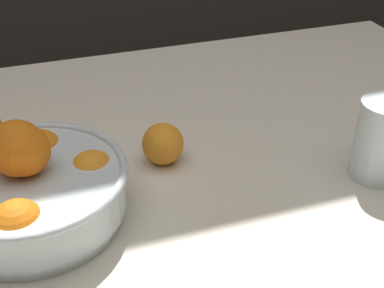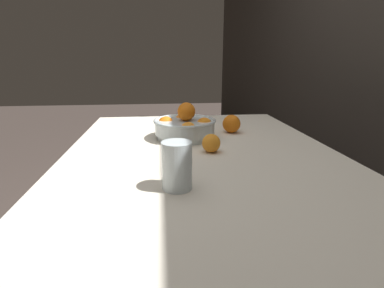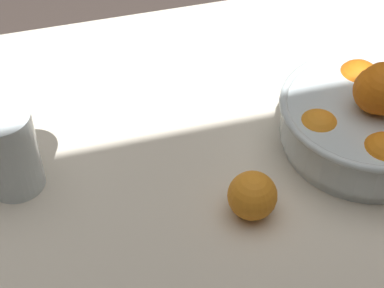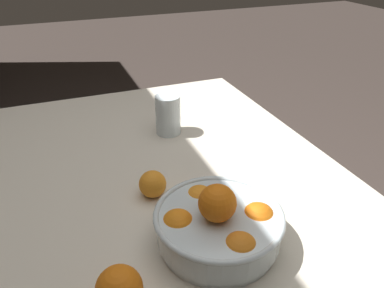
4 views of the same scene
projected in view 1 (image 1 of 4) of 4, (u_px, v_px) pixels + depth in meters
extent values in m
cube|color=beige|center=(169.00, 180.00, 0.86)|extent=(1.44, 1.01, 0.03)
cylinder|color=#936B47|center=(343.00, 151.00, 1.59)|extent=(0.05, 0.05, 0.69)
cylinder|color=silver|center=(37.00, 213.00, 0.76)|extent=(0.24, 0.24, 0.02)
cylinder|color=silver|center=(32.00, 191.00, 0.74)|extent=(0.26, 0.26, 0.06)
torus|color=silver|center=(29.00, 174.00, 0.72)|extent=(0.27, 0.27, 0.01)
sphere|color=orange|center=(93.00, 174.00, 0.76)|extent=(0.07, 0.07, 0.07)
sphere|color=orange|center=(41.00, 153.00, 0.80)|extent=(0.07, 0.07, 0.07)
sphere|color=orange|center=(18.00, 228.00, 0.66)|extent=(0.07, 0.07, 0.07)
sphere|color=orange|center=(24.00, 151.00, 0.71)|extent=(0.07, 0.07, 0.07)
sphere|color=orange|center=(17.00, 148.00, 0.70)|extent=(0.08, 0.08, 0.08)
cylinder|color=#F4A314|center=(378.00, 153.00, 0.83)|extent=(0.07, 0.07, 0.08)
cylinder|color=silver|center=(381.00, 140.00, 0.82)|extent=(0.08, 0.08, 0.13)
sphere|color=orange|center=(160.00, 144.00, 0.86)|extent=(0.07, 0.07, 0.07)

